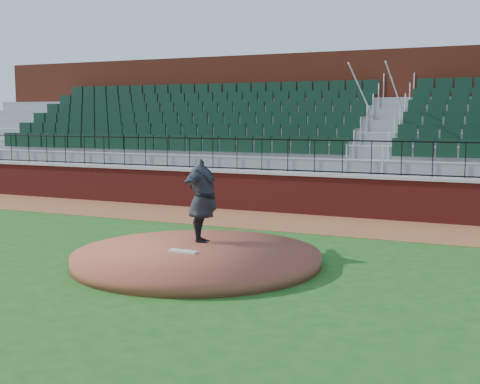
{
  "coord_description": "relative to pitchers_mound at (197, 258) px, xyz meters",
  "views": [
    {
      "loc": [
        5.92,
        -11.47,
        3.0
      ],
      "look_at": [
        0.0,
        1.5,
        1.3
      ],
      "focal_mm": 47.16,
      "sensor_mm": 36.0,
      "label": 1
    }
  ],
  "objects": [
    {
      "name": "pitcher",
      "position": [
        -0.38,
        0.97,
        1.05
      ],
      "size": [
        1.25,
        2.35,
        1.84
      ],
      "primitive_type": "imported",
      "rotation": [
        0.0,
        0.0,
        1.86
      ],
      "color": "black",
      "rests_on": "pitchers_mound"
    },
    {
      "name": "pitching_rubber",
      "position": [
        -0.23,
        -0.15,
        0.15
      ],
      "size": [
        0.64,
        0.19,
        0.04
      ],
      "primitive_type": "cube",
      "rotation": [
        0.0,
        0.0,
        -0.06
      ],
      "color": "silver",
      "rests_on": "pitchers_mound"
    },
    {
      "name": "wall_railing",
      "position": [
        0.15,
        7.3,
        1.67
      ],
      "size": [
        34.0,
        0.05,
        1.0
      ],
      "primitive_type": null,
      "color": "black",
      "rests_on": "wall_cap"
    },
    {
      "name": "ground",
      "position": [
        0.15,
        0.3,
        -0.12
      ],
      "size": [
        90.0,
        90.0,
        0.0
      ],
      "primitive_type": "plane",
      "color": "#1B4E16",
      "rests_on": "ground"
    },
    {
      "name": "warning_track",
      "position": [
        0.15,
        5.7,
        -0.12
      ],
      "size": [
        34.0,
        3.2,
        0.01
      ],
      "primitive_type": "cube",
      "color": "brown",
      "rests_on": "ground"
    },
    {
      "name": "concourse_wall",
      "position": [
        0.15,
        12.82,
        2.62
      ],
      "size": [
        34.0,
        0.5,
        5.5
      ],
      "primitive_type": "cube",
      "color": "maroon",
      "rests_on": "ground"
    },
    {
      "name": "field_wall",
      "position": [
        0.15,
        7.3,
        0.47
      ],
      "size": [
        34.0,
        0.35,
        1.2
      ],
      "primitive_type": "cube",
      "color": "maroon",
      "rests_on": "ground"
    },
    {
      "name": "wall_cap",
      "position": [
        0.15,
        7.3,
        1.12
      ],
      "size": [
        34.0,
        0.45,
        0.1
      ],
      "primitive_type": "cube",
      "color": "#B7B7B7",
      "rests_on": "field_wall"
    },
    {
      "name": "pitchers_mound",
      "position": [
        0.0,
        0.0,
        0.0
      ],
      "size": [
        5.09,
        5.09,
        0.25
      ],
      "primitive_type": "cylinder",
      "color": "brown",
      "rests_on": "ground"
    },
    {
      "name": "seating_stands",
      "position": [
        0.15,
        10.02,
        2.18
      ],
      "size": [
        34.0,
        5.1,
        4.6
      ],
      "primitive_type": null,
      "color": "gray",
      "rests_on": "ground"
    }
  ]
}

